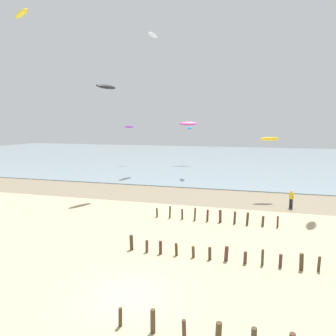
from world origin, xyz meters
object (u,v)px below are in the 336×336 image
person_mid_beach (291,198)px  kite_aloft_7 (270,139)px  kite_aloft_9 (190,128)px  kite_aloft_1 (106,87)px  kite_aloft_6 (188,124)px  kite_aloft_2 (22,14)px  kite_aloft_3 (129,127)px  kite_aloft_4 (153,35)px

person_mid_beach → kite_aloft_7: (-2.03, 3.24, 5.20)m
kite_aloft_7 → kite_aloft_9: kite_aloft_9 is taller
kite_aloft_1 → kite_aloft_7: 17.23m
kite_aloft_6 → kite_aloft_7: kite_aloft_6 is taller
kite_aloft_2 → kite_aloft_3: 27.77m
kite_aloft_4 → kite_aloft_6: size_ratio=0.90×
person_mid_beach → kite_aloft_2: (-27.73, -0.14, 18.26)m
kite_aloft_2 → kite_aloft_9: kite_aloft_2 is taller
kite_aloft_6 → kite_aloft_9: kite_aloft_6 is taller
person_mid_beach → kite_aloft_2: size_ratio=0.51×
kite_aloft_6 → person_mid_beach: bearing=-80.1°
kite_aloft_7 → person_mid_beach: bearing=104.1°
person_mid_beach → kite_aloft_7: size_ratio=0.87×
person_mid_beach → kite_aloft_4: size_ratio=0.56×
kite_aloft_3 → kite_aloft_9: kite_aloft_3 is taller
kite_aloft_7 → kite_aloft_1: bearing=-6.1°
person_mid_beach → kite_aloft_4: (-19.22, 18.09, 19.98)m
kite_aloft_2 → kite_aloft_3: (1.61, 24.94, -12.12)m
kite_aloft_7 → kite_aloft_9: size_ratio=0.87×
kite_aloft_6 → kite_aloft_7: bearing=-80.5°
kite_aloft_3 → kite_aloft_7: size_ratio=0.98×
kite_aloft_2 → kite_aloft_6: 32.74m
kite_aloft_2 → kite_aloft_6: bearing=103.5°
kite_aloft_2 → kite_aloft_4: size_ratio=1.10×
person_mid_beach → kite_aloft_3: (-26.11, 24.79, 6.15)m
kite_aloft_1 → kite_aloft_3: size_ratio=1.36×
kite_aloft_2 → kite_aloft_9: (15.30, 14.04, -12.16)m
kite_aloft_1 → kite_aloft_3: (-8.01, 24.93, -4.27)m
kite_aloft_1 → kite_aloft_7: size_ratio=1.34×
kite_aloft_4 → kite_aloft_6: (3.35, 10.01, -13.26)m
kite_aloft_3 → kite_aloft_4: (6.90, -6.70, 13.83)m
kite_aloft_1 → kite_aloft_4: kite_aloft_4 is taller
kite_aloft_1 → kite_aloft_4: bearing=-157.6°
kite_aloft_1 → kite_aloft_4: size_ratio=0.87×
person_mid_beach → kite_aloft_7: 6.46m
kite_aloft_2 → kite_aloft_3: bearing=122.6°
kite_aloft_4 → kite_aloft_9: (6.79, -4.19, -13.87)m
kite_aloft_2 → kite_aloft_7: bearing=43.8°
kite_aloft_6 → kite_aloft_9: (3.44, -14.21, -0.61)m
kite_aloft_1 → kite_aloft_6: 28.57m
kite_aloft_6 → kite_aloft_7: (13.83, -24.86, -1.51)m
kite_aloft_4 → kite_aloft_7: bearing=54.3°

